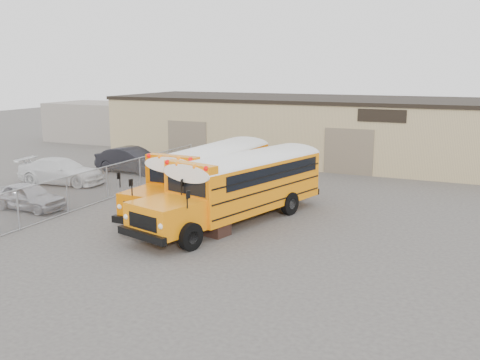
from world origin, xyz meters
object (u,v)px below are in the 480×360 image
at_px(school_bus_left, 260,153).
at_px(car_white, 62,171).
at_px(car_silver, 28,196).
at_px(car_dark, 132,160).
at_px(school_bus_right, 316,163).
at_px(tarp_bundle, 216,218).

xyz_separation_m(school_bus_left, car_white, (-10.73, -5.20, -1.02)).
xyz_separation_m(car_silver, car_dark, (-1.00, 10.03, 0.17)).
xyz_separation_m(school_bus_right, tarp_bundle, (-1.71, -8.70, -1.05)).
height_order(car_silver, car_white, car_white).
bearing_deg(car_silver, car_white, 28.38).
relative_size(tarp_bundle, car_dark, 0.29).
relative_size(school_bus_right, car_dark, 2.17).
xyz_separation_m(tarp_bundle, car_silver, (-10.24, -0.06, -0.09)).
bearing_deg(car_silver, tarp_bundle, -88.59).
relative_size(school_bus_left, tarp_bundle, 7.28).
bearing_deg(car_silver, school_bus_left, -36.14).
bearing_deg(car_dark, car_white, 163.02).
distance_m(car_white, car_dark, 5.02).
height_order(school_bus_right, tarp_bundle, school_bus_right).
height_order(school_bus_right, car_silver, school_bus_right).
height_order(school_bus_left, car_white, school_bus_left).
bearing_deg(tarp_bundle, school_bus_left, 102.18).
bearing_deg(school_bus_right, car_dark, 174.43).
bearing_deg(car_white, car_dark, -28.55).
distance_m(school_bus_right, tarp_bundle, 8.93).
relative_size(car_silver, car_white, 0.74).
bearing_deg(tarp_bundle, school_bus_right, 78.86).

